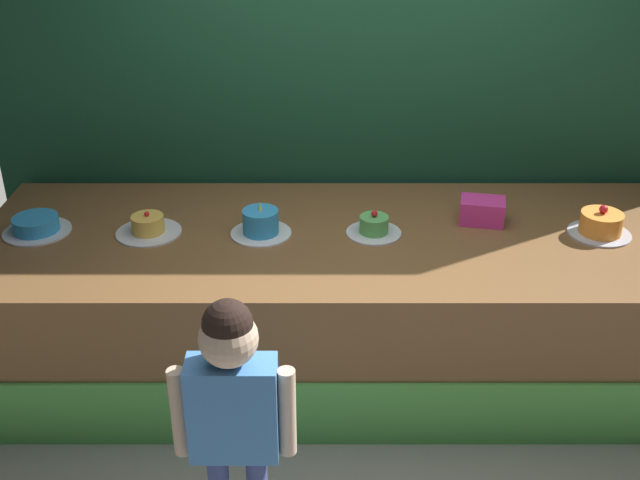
{
  "coord_description": "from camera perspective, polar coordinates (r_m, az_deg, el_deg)",
  "views": [
    {
      "loc": [
        -0.27,
        -2.78,
        2.53
      ],
      "look_at": [
        -0.27,
        0.4,
        0.89
      ],
      "focal_mm": 42.4,
      "sensor_mm": 36.0,
      "label": 1
    }
  ],
  "objects": [
    {
      "name": "child_figure",
      "position": [
        2.8,
        -6.74,
        -11.98
      ],
      "size": [
        0.46,
        0.21,
        1.18
      ],
      "color": "#3F4C8C",
      "rests_on": "ground_plane"
    },
    {
      "name": "cake_left",
      "position": [
        3.95,
        -12.98,
        0.99
      ],
      "size": [
        0.33,
        0.33,
        0.12
      ],
      "color": "silver",
      "rests_on": "stage_platform"
    },
    {
      "name": "curtain_backdrop",
      "position": [
        4.36,
        3.54,
        12.23
      ],
      "size": [
        4.34,
        0.08,
        2.79
      ],
      "primitive_type": "cube",
      "color": "#19472D",
      "rests_on": "ground_plane"
    },
    {
      "name": "cake_far_right",
      "position": [
        4.09,
        20.28,
        1.13
      ],
      "size": [
        0.32,
        0.32,
        0.16
      ],
      "color": "silver",
      "rests_on": "stage_platform"
    },
    {
      "name": "ground_plane",
      "position": [
        3.77,
        4.21,
        -14.92
      ],
      "size": [
        12.0,
        12.0,
        0.0
      ],
      "primitive_type": "plane",
      "color": "gray"
    },
    {
      "name": "pink_box",
      "position": [
        4.05,
        11.99,
        2.19
      ],
      "size": [
        0.26,
        0.2,
        0.13
      ],
      "primitive_type": "cube",
      "rotation": [
        0.0,
        0.0,
        -0.2
      ],
      "color": "#E33696",
      "rests_on": "stage_platform"
    },
    {
      "name": "cake_far_left",
      "position": [
        4.13,
        -20.77,
        1.01
      ],
      "size": [
        0.34,
        0.34,
        0.08
      ],
      "color": "silver",
      "rests_on": "stage_platform"
    },
    {
      "name": "cake_right",
      "position": [
        3.85,
        3.95,
        1.01
      ],
      "size": [
        0.28,
        0.28,
        0.13
      ],
      "color": "silver",
      "rests_on": "stage_platform"
    },
    {
      "name": "cake_center",
      "position": [
        3.84,
        -4.64,
        1.23
      ],
      "size": [
        0.31,
        0.31,
        0.18
      ],
      "color": "white",
      "rests_on": "stage_platform"
    },
    {
      "name": "stage_platform",
      "position": [
        4.06,
        3.76,
        -4.53
      ],
      "size": [
        4.07,
        1.35,
        0.78
      ],
      "color": "brown",
      "rests_on": "ground_plane"
    }
  ]
}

